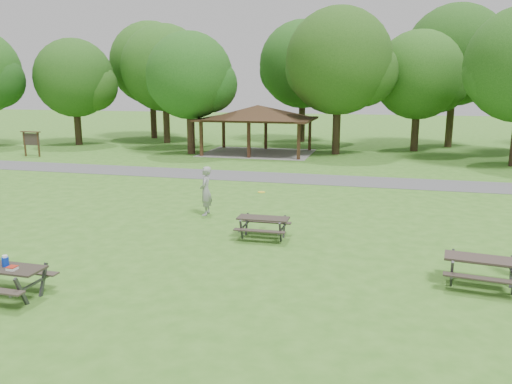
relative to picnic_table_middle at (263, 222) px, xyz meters
name	(u,v)px	position (x,y,z in m)	size (l,w,h in m)	color
ground	(193,257)	(-1.66, -2.44, -0.57)	(160.00, 160.00, 0.00)	#3A7321
asphalt_path	(282,178)	(-1.66, 11.56, -0.56)	(120.00, 3.20, 0.02)	#4F4E51
pavilion	(258,114)	(-5.66, 21.56, 2.49)	(8.60, 7.01, 3.76)	#392415
notice_board	(31,139)	(-21.66, 15.56, 0.74)	(1.60, 0.30, 1.88)	#392414
tree_row_b	(75,80)	(-22.58, 23.09, 5.09)	(7.14, 6.80, 9.28)	black
tree_row_c	(166,71)	(-15.56, 26.59, 5.97)	(8.19, 7.80, 10.67)	#322316
tree_row_d	(191,78)	(-10.58, 20.09, 5.20)	(6.93, 6.60, 9.27)	#312016
tree_row_e	(340,64)	(0.44, 22.59, 6.21)	(8.40, 8.00, 11.02)	black
tree_row_f	(420,78)	(6.43, 26.09, 5.27)	(7.35, 7.00, 9.55)	black
tree_deep_a	(152,66)	(-18.56, 30.09, 6.56)	(8.40, 8.00, 11.38)	black
tree_deep_b	(304,67)	(-3.56, 30.59, 6.31)	(8.40, 8.00, 11.13)	black
tree_deep_c	(456,58)	(9.44, 29.59, 6.87)	(8.82, 8.40, 11.90)	#332416
picnic_table_middle	(263,222)	(0.00, 0.00, 0.00)	(1.81, 1.48, 0.78)	#2D2620
picnic_table_far	(482,265)	(6.65, -2.75, 0.04)	(2.10, 1.77, 0.83)	#322924
frisbee_in_flight	(261,192)	(-0.44, 1.53, 0.74)	(0.33, 0.33, 0.02)	yellow
frisbee_thrower	(206,191)	(-3.05, 2.54, 0.44)	(0.74, 0.48, 2.03)	#949497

